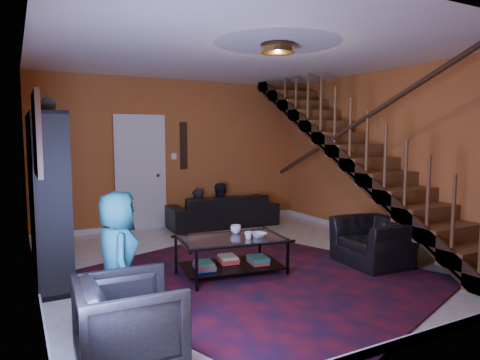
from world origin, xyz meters
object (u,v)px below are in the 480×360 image
object	(u,v)px
armchair_left	(130,323)
armchair_right	(375,242)
coffee_table	(232,253)
sofa	(222,210)
bookshelf	(48,199)

from	to	relation	value
armchair_left	armchair_right	bearing A→B (deg)	-71.30
armchair_right	coffee_table	size ratio (longest dim) A/B	0.69
sofa	coffee_table	bearing A→B (deg)	70.50
armchair_left	coffee_table	xyz separation A→B (m)	(1.63, 1.53, -0.06)
armchair_left	coffee_table	size ratio (longest dim) A/B	0.55
bookshelf	coffee_table	world-z (taller)	bookshelf
armchair_right	coffee_table	xyz separation A→B (m)	(-1.92, 0.49, -0.03)
bookshelf	coffee_table	xyz separation A→B (m)	(1.99, -1.04, -0.68)
bookshelf	sofa	size ratio (longest dim) A/B	0.95
bookshelf	coffee_table	size ratio (longest dim) A/B	1.46
sofa	armchair_left	world-z (taller)	armchair_left
sofa	armchair_right	world-z (taller)	armchair_right
armchair_right	coffee_table	distance (m)	1.98
armchair_right	sofa	bearing A→B (deg)	-163.35
coffee_table	bookshelf	bearing A→B (deg)	152.36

